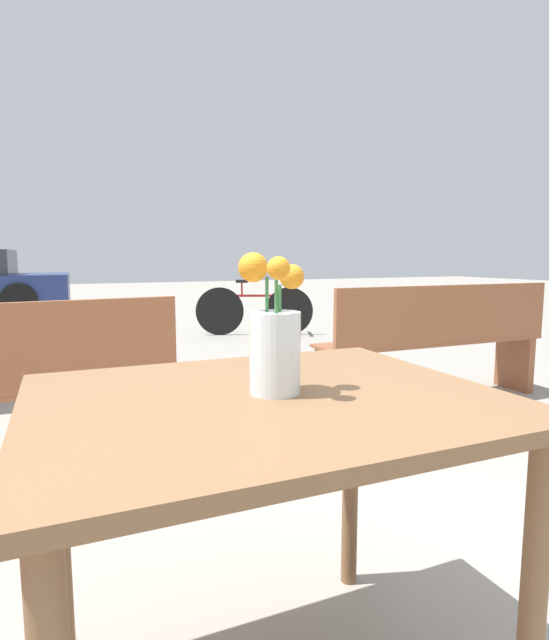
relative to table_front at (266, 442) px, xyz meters
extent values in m
cube|color=brown|center=(0.00, 0.00, 0.09)|extent=(0.98, 0.80, 0.03)
cylinder|color=brown|center=(0.42, -0.34, -0.29)|extent=(0.05, 0.05, 0.72)
cylinder|color=brown|center=(-0.42, 0.34, -0.29)|extent=(0.05, 0.05, 0.72)
cylinder|color=brown|center=(0.43, 0.32, -0.29)|extent=(0.05, 0.05, 0.72)
cylinder|color=silver|center=(0.02, 0.00, 0.19)|extent=(0.11, 0.11, 0.17)
cylinder|color=silver|center=(0.02, 0.00, 0.16)|extent=(0.10, 0.10, 0.10)
cylinder|color=#337038|center=(0.04, 0.01, 0.23)|extent=(0.01, 0.01, 0.22)
sphere|color=orange|center=(0.07, 0.01, 0.35)|extent=(0.05, 0.05, 0.05)
cylinder|color=#337038|center=(0.01, 0.02, 0.23)|extent=(0.01, 0.01, 0.24)
sphere|color=orange|center=(-0.01, 0.04, 0.37)|extent=(0.06, 0.06, 0.06)
cylinder|color=#337038|center=(0.01, -0.02, 0.24)|extent=(0.01, 0.01, 0.24)
sphere|color=orange|center=(0.01, -0.05, 0.37)|extent=(0.05, 0.05, 0.05)
cube|color=brown|center=(0.07, 1.63, -0.43)|extent=(0.09, 0.33, 0.43)
cube|color=brown|center=(2.08, 1.83, -0.21)|extent=(1.79, 0.40, 0.02)
cube|color=brown|center=(2.08, 1.67, 0.00)|extent=(1.78, 0.07, 0.40)
cube|color=brown|center=(1.25, 1.85, -0.43)|extent=(0.07, 0.33, 0.43)
cube|color=brown|center=(2.91, 1.81, -0.43)|extent=(0.07, 0.33, 0.43)
cylinder|color=black|center=(1.64, 5.40, -0.33)|extent=(0.61, 0.27, 0.64)
cylinder|color=black|center=(2.50, 5.06, -0.33)|extent=(0.61, 0.27, 0.64)
cube|color=maroon|center=(2.07, 5.23, -0.12)|extent=(0.79, 0.34, 0.03)
cylinder|color=maroon|center=(1.91, 5.29, -0.02)|extent=(0.02, 0.02, 0.19)
cube|color=black|center=(1.91, 5.29, 0.08)|extent=(0.17, 0.12, 0.04)
cube|color=maroon|center=(2.46, 5.07, 0.03)|extent=(0.20, 0.42, 0.02)
cylinder|color=black|center=(-0.84, 10.18, -0.35)|extent=(0.61, 0.21, 0.60)
cylinder|color=black|center=(-0.92, 8.66, -0.35)|extent=(0.61, 0.21, 0.60)
camera|label=1|loc=(-0.40, -0.94, 0.39)|focal=28.00mm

